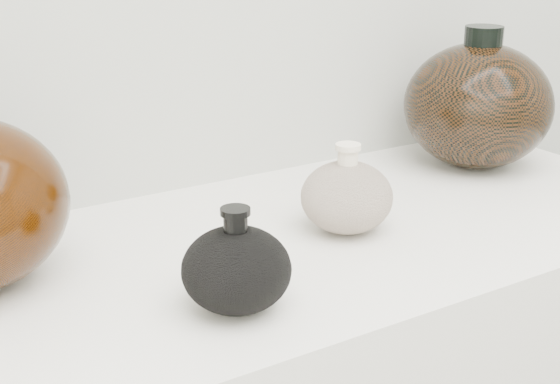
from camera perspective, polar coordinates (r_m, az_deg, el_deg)
black_gourd_vase at (r=0.83m, az=-3.20°, el=-5.63°), size 0.13×0.13×0.12m
cream_gourd_vase at (r=1.03m, az=4.90°, el=-0.31°), size 0.14×0.14×0.12m
right_round_pot at (r=1.33m, az=14.26°, el=6.19°), size 0.32×0.32×0.23m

